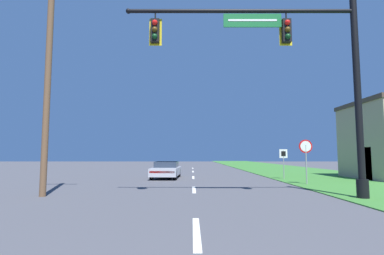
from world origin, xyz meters
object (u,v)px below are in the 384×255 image
(signal_mast, at_px, (299,69))
(utility_pole_near, at_px, (47,70))
(stop_sign, at_px, (305,152))
(car_ahead, at_px, (165,170))
(route_sign_post, at_px, (282,157))

(signal_mast, height_order, utility_pole_near, utility_pole_near)
(signal_mast, relative_size, stop_sign, 3.75)
(car_ahead, relative_size, stop_sign, 1.84)
(signal_mast, distance_m, car_ahead, 12.93)
(stop_sign, bearing_deg, signal_mast, -111.64)
(car_ahead, height_order, stop_sign, stop_sign)
(stop_sign, xyz_separation_m, utility_pole_near, (-12.50, -4.81, 3.34))
(signal_mast, distance_m, utility_pole_near, 10.34)
(car_ahead, height_order, route_sign_post, route_sign_post)
(stop_sign, bearing_deg, utility_pole_near, -158.97)
(car_ahead, distance_m, stop_sign, 9.78)
(signal_mast, bearing_deg, utility_pole_near, 176.09)
(car_ahead, bearing_deg, stop_sign, -30.68)
(stop_sign, relative_size, utility_pole_near, 0.25)
(route_sign_post, bearing_deg, signal_mast, -102.47)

